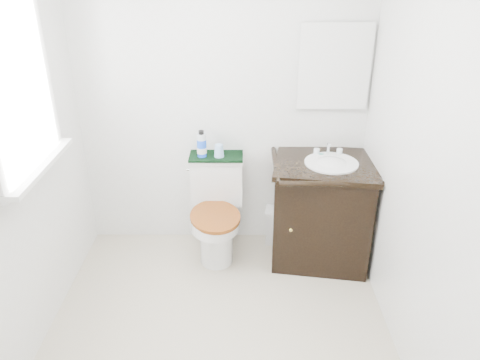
{
  "coord_description": "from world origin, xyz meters",
  "views": [
    {
      "loc": [
        0.15,
        -2.21,
        2.2
      ],
      "look_at": [
        0.13,
        0.75,
        0.75
      ],
      "focal_mm": 35.0,
      "sensor_mm": 36.0,
      "label": 1
    }
  ],
  "objects_px": {
    "vanity": "(323,208)",
    "cup": "(219,151)",
    "toilet": "(217,214)",
    "trash_bin": "(278,226)",
    "mouthwash_bottle": "(202,145)"
  },
  "relations": [
    {
      "from": "vanity",
      "to": "cup",
      "type": "relative_size",
      "value": 9.6
    },
    {
      "from": "vanity",
      "to": "mouthwash_bottle",
      "type": "relative_size",
      "value": 4.46
    },
    {
      "from": "toilet",
      "to": "vanity",
      "type": "relative_size",
      "value": 0.84
    },
    {
      "from": "vanity",
      "to": "cup",
      "type": "xyz_separation_m",
      "value": [
        -0.79,
        0.16,
        0.41
      ]
    },
    {
      "from": "toilet",
      "to": "cup",
      "type": "bearing_deg",
      "value": 75.81
    },
    {
      "from": "vanity",
      "to": "mouthwash_bottle",
      "type": "height_order",
      "value": "mouthwash_bottle"
    },
    {
      "from": "toilet",
      "to": "trash_bin",
      "type": "relative_size",
      "value": 2.52
    },
    {
      "from": "toilet",
      "to": "cup",
      "type": "xyz_separation_m",
      "value": [
        0.02,
        0.09,
        0.5
      ]
    },
    {
      "from": "vanity",
      "to": "cup",
      "type": "distance_m",
      "value": 0.91
    },
    {
      "from": "toilet",
      "to": "mouthwash_bottle",
      "type": "xyz_separation_m",
      "value": [
        -0.11,
        0.1,
        0.55
      ]
    },
    {
      "from": "toilet",
      "to": "trash_bin",
      "type": "height_order",
      "value": "toilet"
    },
    {
      "from": "mouthwash_bottle",
      "to": "vanity",
      "type": "bearing_deg",
      "value": -10.14
    },
    {
      "from": "mouthwash_bottle",
      "to": "cup",
      "type": "xyz_separation_m",
      "value": [
        0.13,
        -0.0,
        -0.05
      ]
    },
    {
      "from": "cup",
      "to": "mouthwash_bottle",
      "type": "bearing_deg",
      "value": 177.9
    },
    {
      "from": "vanity",
      "to": "mouthwash_bottle",
      "type": "distance_m",
      "value": 1.04
    }
  ]
}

